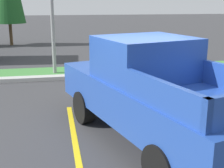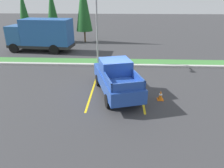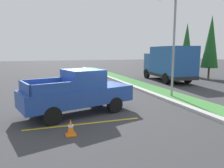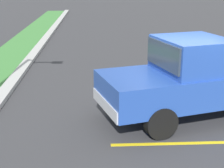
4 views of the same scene
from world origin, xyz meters
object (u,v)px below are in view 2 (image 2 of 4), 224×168
object	(u,v)px
cypress_tree_leftmost	(24,12)
street_light	(96,21)
pickup_truck_main	(116,78)
traffic_cone	(161,95)
cargo_truck_distant	(42,34)
cypress_tree_left_inner	(52,10)
cypress_tree_center	(83,4)

from	to	relation	value
cypress_tree_leftmost	street_light	bearing A→B (deg)	-41.35
pickup_truck_main	street_light	distance (m)	7.02
pickup_truck_main	traffic_cone	world-z (taller)	pickup_truck_main
pickup_truck_main	cargo_truck_distant	bearing A→B (deg)	128.64
cargo_truck_distant	street_light	xyz separation A→B (m)	(6.36, -4.03, 1.80)
traffic_cone	cypress_tree_left_inner	bearing A→B (deg)	124.34
cargo_truck_distant	cypress_tree_left_inner	distance (m)	5.65
street_light	cargo_truck_distant	bearing A→B (deg)	147.61
street_light	cypress_tree_center	world-z (taller)	cypress_tree_center
cypress_tree_left_inner	cypress_tree_center	size ratio (longest dim) A/B	0.85
pickup_truck_main	cypress_tree_leftmost	size ratio (longest dim) A/B	0.88
cypress_tree_center	street_light	bearing A→B (deg)	-73.81
pickup_truck_main	street_light	xyz separation A→B (m)	(-1.86, 6.25, 2.60)
cargo_truck_distant	street_light	distance (m)	7.74
cargo_truck_distant	cypress_tree_center	bearing A→B (deg)	54.61
cargo_truck_distant	street_light	size ratio (longest dim) A/B	1.12
cypress_tree_leftmost	cypress_tree_left_inner	world-z (taller)	cypress_tree_left_inner
cargo_truck_distant	cypress_tree_center	xyz separation A→B (m)	(3.68, 5.19, 2.79)
cypress_tree_left_inner	cypress_tree_center	bearing A→B (deg)	-0.88
traffic_cone	cypress_tree_center	bearing A→B (deg)	113.77
street_light	traffic_cone	bearing A→B (deg)	-57.45
cypress_tree_leftmost	cypress_tree_center	world-z (taller)	cypress_tree_center
pickup_truck_main	cypress_tree_leftmost	world-z (taller)	cypress_tree_leftmost
pickup_truck_main	cargo_truck_distant	distance (m)	13.19
pickup_truck_main	cypress_tree_left_inner	size ratio (longest dim) A/B	0.83
cargo_truck_distant	cypress_tree_left_inner	size ratio (longest dim) A/B	1.04
cypress_tree_center	traffic_cone	size ratio (longest dim) A/B	13.11
cargo_truck_distant	traffic_cone	distance (m)	15.53
cypress_tree_left_inner	cypress_tree_center	world-z (taller)	cypress_tree_center
cypress_tree_leftmost	pickup_truck_main	bearing A→B (deg)	-51.64
cypress_tree_left_inner	traffic_cone	world-z (taller)	cypress_tree_left_inner
cypress_tree_center	cypress_tree_left_inner	bearing A→B (deg)	179.12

